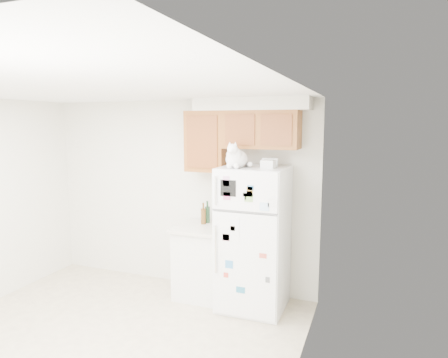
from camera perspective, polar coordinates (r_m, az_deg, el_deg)
The scene contains 8 objects.
room_shell at distance 3.87m, azimuth -16.84°, elevation -0.20°, with size 3.84×4.04×2.52m.
refrigerator at distance 4.77m, azimuth 4.21°, elevation -8.46°, with size 0.76×0.78×1.70m.
base_counter at distance 5.19m, azimuth -3.07°, elevation -11.60°, with size 0.64×0.64×0.92m.
cat at distance 4.50m, azimuth 1.73°, elevation 3.05°, with size 0.29×0.43×0.30m.
storage_box_back at distance 4.67m, azimuth 6.56°, elevation 2.40°, with size 0.18×0.13×0.10m, color white.
storage_box_front at distance 4.49m, azimuth 6.33°, elevation 2.12°, with size 0.15×0.11×0.09m, color white.
bottle_green at distance 5.18m, azimuth -2.39°, elevation -4.70°, with size 0.07×0.07×0.29m, color #19381E, non-canonical shape.
bottle_amber at distance 5.12m, azimuth -2.97°, elevation -4.93°, with size 0.06×0.06×0.28m, color #593814, non-canonical shape.
Camera 1 is at (2.47, -2.79, 2.20)m, focal length 32.00 mm.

